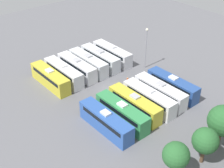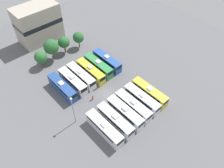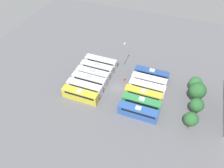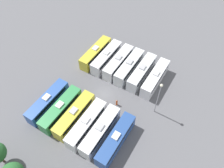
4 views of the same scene
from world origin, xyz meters
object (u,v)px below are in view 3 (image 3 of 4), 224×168
bus_9 (143,95)px  tree_3 (191,119)px  bus_6 (152,74)px  tree_0 (196,83)px  bus_11 (138,112)px  bus_8 (147,88)px  bus_5 (80,95)px  bus_7 (149,81)px  bus_10 (141,103)px  tree_2 (197,105)px  light_pole (124,51)px  bus_3 (89,80)px  worker_person (124,79)px  bus_2 (93,74)px  bus_1 (97,68)px  bus_4 (85,87)px  tree_1 (198,91)px  bus_0 (101,62)px

bus_9 → tree_3: (6.00, 13.99, 2.15)m
bus_6 → tree_0: (1.45, 13.62, 1.76)m
bus_11 → tree_3: tree_3 is taller
bus_8 → bus_5: bearing=-61.0°
bus_7 → bus_10: 9.74m
tree_2 → light_pole: bearing=-119.0°
bus_3 → bus_7: 19.00m
bus_11 → worker_person: bearing=-146.8°
bus_2 → bus_1: bearing=-179.4°
bus_3 → bus_6: 20.46m
bus_4 → tree_1: size_ratio=1.53×
bus_2 → bus_4: bearing=1.3°
bus_3 → tree_0: size_ratio=2.00×
light_pole → tree_0: bearing=78.9°
bus_2 → worker_person: bus_2 is taller
bus_11 → tree_2: 15.92m
bus_11 → tree_2: (-6.09, 14.54, 2.23)m
bus_2 → bus_4: size_ratio=1.00×
tree_0 → bus_7: bearing=-81.4°
bus_1 → bus_2: bearing=0.6°
bus_6 → bus_11: (16.81, 0.13, 0.00)m
bus_1 → bus_5: size_ratio=1.00×
tree_2 → tree_3: 5.31m
bus_6 → tree_2: (10.73, 14.67, 2.23)m
bus_0 → light_pole: bearing=114.8°
bus_8 → light_pole: (-10.02, -10.86, 4.35)m
bus_1 → bus_10: (9.76, 18.14, 0.00)m
bus_1 → tree_3: tree_3 is taller
tree_1 → light_pole: bearing=-110.3°
bus_11 → tree_2: tree_2 is taller
bus_0 → bus_4: same height
bus_0 → bus_9: size_ratio=1.00×
bus_8 → tree_2: (4.05, 14.52, 2.23)m
bus_7 → bus_10: bearing=0.9°
bus_4 → bus_3: bearing=-178.7°
tree_1 → tree_3: size_ratio=1.24×
bus_1 → bus_6: size_ratio=1.00×
worker_person → tree_0: bearing=98.0°
bus_9 → bus_10: (3.29, 0.35, 0.00)m
bus_5 → bus_9: bearing=110.7°
bus_3 → bus_4: 3.43m
bus_2 → bus_6: (-6.87, 17.97, 0.00)m
bus_5 → tree_0: tree_0 is taller
bus_4 → tree_3: tree_3 is taller
bus_5 → bus_8: 20.41m
tree_3 → bus_3: bearing=-100.8°
tree_1 → bus_8: bearing=-86.8°
worker_person → tree_0: 21.96m
bus_7 → tree_3: 18.70m
bus_5 → bus_7: size_ratio=1.00×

